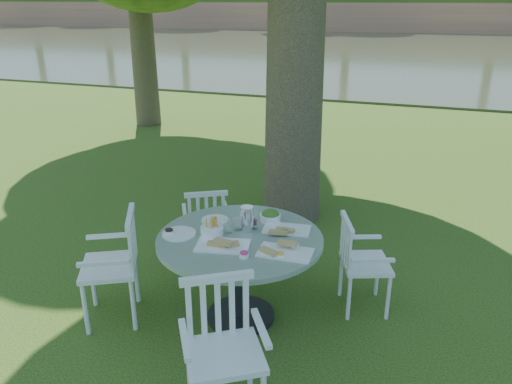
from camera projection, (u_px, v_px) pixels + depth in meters
ground at (249, 283)px, 4.69m from camera, size 140.00×140.00×0.00m
table at (240, 254)px, 3.97m from camera, size 1.31×1.31×0.75m
chair_ne at (356, 257)px, 4.16m from camera, size 0.51×0.53×0.82m
chair_nw at (206, 221)px, 4.87m from camera, size 0.54×0.53×0.81m
chair_sw at (120, 258)px, 4.02m from camera, size 0.61×0.62×0.93m
chair_se at (221, 337)px, 3.09m from camera, size 0.62×0.62×0.92m
tableware at (243, 230)px, 3.95m from camera, size 1.23×0.82×0.21m
river at (407, 52)px, 24.91m from camera, size 100.00×28.00×0.12m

